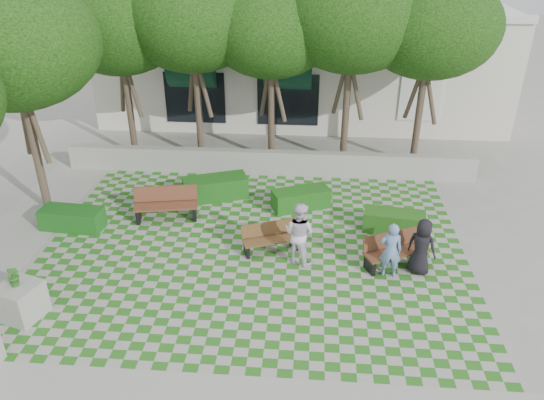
# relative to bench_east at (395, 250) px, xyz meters

# --- Properties ---
(ground) EXTENTS (90.00, 90.00, 0.00)m
(ground) POSITION_rel_bench_east_xyz_m (-3.92, -0.63, -0.45)
(ground) COLOR gray
(ground) RESTS_ON ground
(lawn) EXTENTS (12.00, 12.00, 0.00)m
(lawn) POSITION_rel_bench_east_xyz_m (-3.92, 0.37, -0.44)
(lawn) COLOR #2B721E
(lawn) RESTS_ON ground
(sidewalk_west) EXTENTS (2.00, 12.00, 0.01)m
(sidewalk_west) POSITION_rel_bench_east_xyz_m (-11.12, 0.37, -0.44)
(sidewalk_west) COLOR #9E9B93
(sidewalk_west) RESTS_ON ground
(retaining_wall) EXTENTS (15.00, 0.36, 0.90)m
(retaining_wall) POSITION_rel_bench_east_xyz_m (-3.92, 5.57, 0.00)
(retaining_wall) COLOR #9E9B93
(retaining_wall) RESTS_ON ground
(bench_east) EXTENTS (1.86, 1.27, 0.93)m
(bench_east) POSITION_rel_bench_east_xyz_m (0.00, 0.00, 0.00)
(bench_east) COLOR #512E1C
(bench_east) RESTS_ON ground
(bench_mid) EXTENTS (1.68, 1.05, 0.84)m
(bench_mid) POSITION_rel_bench_east_xyz_m (-3.44, 0.43, -0.05)
(bench_mid) COLOR brown
(bench_mid) RESTS_ON ground
(bench_west) EXTENTS (2.05, 1.00, 1.03)m
(bench_west) POSITION_rel_bench_east_xyz_m (-6.84, 2.01, 0.05)
(bench_west) COLOR brown
(bench_west) RESTS_ON ground
(hedge_east) EXTENTS (1.90, 0.98, 0.63)m
(hedge_east) POSITION_rel_bench_east_xyz_m (0.21, 1.80, -0.13)
(hedge_east) COLOR #1D4E14
(hedge_east) RESTS_ON ground
(hedge_midright) EXTENTS (1.99, 1.39, 0.65)m
(hedge_midright) POSITION_rel_bench_east_xyz_m (-2.64, 3.04, -0.13)
(hedge_midright) COLOR #195115
(hedge_midright) RESTS_ON ground
(hedge_midleft) EXTENTS (2.28, 1.53, 0.74)m
(hedge_midleft) POSITION_rel_bench_east_xyz_m (-5.55, 3.52, -0.08)
(hedge_midleft) COLOR #164F15
(hedge_midleft) RESTS_ON ground
(hedge_west) EXTENTS (1.92, 0.89, 0.65)m
(hedge_west) POSITION_rel_bench_east_xyz_m (-9.56, 1.20, -0.12)
(hedge_west) COLOR #154F17
(hedge_west) RESTS_ON ground
(planter_back) EXTENTS (1.10, 1.10, 1.46)m
(planter_back) POSITION_rel_bench_east_xyz_m (-9.08, -2.85, 0.04)
(planter_back) COLOR #9E9B93
(planter_back) RESTS_ON ground
(person_blue) EXTENTS (0.59, 0.40, 1.59)m
(person_blue) POSITION_rel_bench_east_xyz_m (-0.21, -0.53, 0.35)
(person_blue) COLOR #688BBE
(person_blue) RESTS_ON ground
(person_dark) EXTENTS (0.93, 0.84, 1.60)m
(person_dark) POSITION_rel_bench_east_xyz_m (0.62, -0.30, 0.35)
(person_dark) COLOR black
(person_dark) RESTS_ON ground
(person_white) EXTENTS (1.10, 1.02, 1.81)m
(person_white) POSITION_rel_bench_east_xyz_m (-2.61, -0.05, 0.46)
(person_white) COLOR white
(person_white) RESTS_ON ground
(tree_row) EXTENTS (17.70, 13.40, 7.41)m
(tree_row) POSITION_rel_bench_east_xyz_m (-5.78, 5.32, 4.73)
(tree_row) COLOR #47382B
(tree_row) RESTS_ON ground
(building) EXTENTS (18.00, 8.92, 5.15)m
(building) POSITION_rel_bench_east_xyz_m (-2.98, 13.45, 2.07)
(building) COLOR silver
(building) RESTS_ON ground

